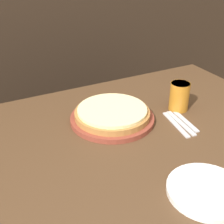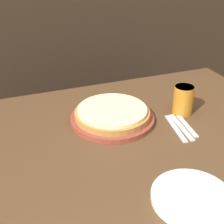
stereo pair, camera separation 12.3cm
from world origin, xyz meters
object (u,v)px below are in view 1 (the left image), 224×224
at_px(dinner_plate, 207,191).
at_px(fork, 176,124).
at_px(dinner_knife, 181,123).
at_px(pizza_on_board, 112,115).
at_px(beer_glass, 179,95).
at_px(spoon, 186,121).

height_order(dinner_plate, fork, dinner_plate).
xyz_separation_m(dinner_plate, dinner_knife, (0.18, 0.34, -0.01)).
relative_size(pizza_on_board, dinner_plate, 1.45).
height_order(pizza_on_board, dinner_knife, pizza_on_board).
distance_m(beer_glass, dinner_plate, 0.51).
bearing_deg(beer_glass, dinner_plate, -118.65).
distance_m(pizza_on_board, spoon, 0.30).
relative_size(beer_glass, dinner_plate, 0.52).
height_order(pizza_on_board, spoon, pizza_on_board).
bearing_deg(pizza_on_board, fork, -34.76).
relative_size(pizza_on_board, fork, 1.72).
bearing_deg(dinner_plate, pizza_on_board, 96.33).
bearing_deg(beer_glass, fork, -131.30).
bearing_deg(pizza_on_board, beer_glass, -7.99).
height_order(beer_glass, dinner_knife, beer_glass).
bearing_deg(fork, spoon, 0.00).
height_order(pizza_on_board, dinner_plate, pizza_on_board).
xyz_separation_m(dinner_knife, spoon, (0.03, 0.00, 0.00)).
bearing_deg(dinner_plate, spoon, 59.32).
distance_m(pizza_on_board, fork, 0.25).
bearing_deg(fork, beer_glass, 48.70).
distance_m(fork, spoon, 0.05).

